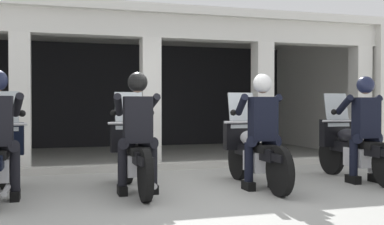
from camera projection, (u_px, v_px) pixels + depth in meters
ground_plane at (152, 162)px, 9.46m from camera, size 80.00×80.00×0.00m
station_building at (129, 72)px, 11.25m from camera, size 10.30×5.10×3.01m
kerb_strip at (156, 167)px, 8.36m from camera, size 9.80×0.24×0.12m
motorcycle_far_left at (0, 157)px, 5.92m from camera, size 0.62×2.04×1.35m
motorcycle_center_left at (134, 153)px, 6.38m from camera, size 0.62×2.04×1.35m
police_officer_center_left at (137, 122)px, 6.10m from camera, size 0.63×0.61×1.58m
motorcycle_center_right at (253, 151)px, 6.72m from camera, size 0.62×2.04×1.35m
police_officer_center_right at (262, 121)px, 6.44m from camera, size 0.63×0.61×1.58m
motorcycle_far_right at (353, 148)px, 7.26m from camera, size 0.62×2.04×1.35m
police_officer_far_right at (365, 120)px, 6.98m from camera, size 0.63×0.61×1.58m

